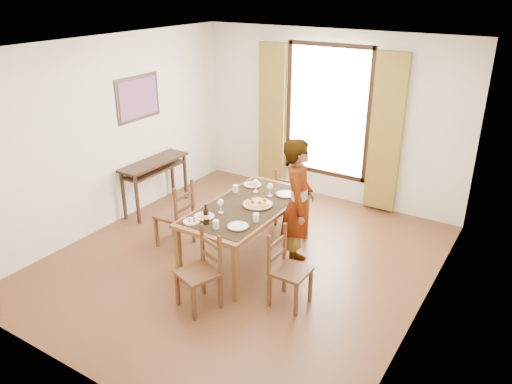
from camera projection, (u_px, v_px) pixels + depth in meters
The scene contains 22 objects.
ground at pixel (243, 260), 6.52m from camera, with size 5.00×5.00×0.00m, color #472216.
room_shell at pixel (247, 145), 6.01m from camera, with size 4.60×5.10×2.74m.
console_table at pixel (154, 168), 7.71m from camera, with size 0.38×1.20×0.80m.
dining_table at pixel (247, 210), 6.31m from camera, with size 0.94×1.87×0.76m.
chair_west at pixel (176, 216), 6.72m from camera, with size 0.43×0.43×0.94m.
chair_north at pixel (291, 198), 7.31m from camera, with size 0.42×0.42×0.89m.
chair_south at pixel (200, 273), 5.46m from camera, with size 0.51×0.51×0.90m.
chair_east at pixel (288, 271), 5.51m from camera, with size 0.40×0.40×0.89m.
man at pixel (298, 205), 6.09m from camera, with size 0.61×0.72×1.68m, color #94969C.
plate_sw at pixel (204, 215), 5.96m from camera, with size 0.27×0.27×0.05m, color silver, non-canonical shape.
plate_se at pixel (238, 225), 5.72m from camera, with size 0.27×0.27×0.05m, color silver, non-canonical shape.
plate_nw at pixel (253, 184), 6.86m from camera, with size 0.27×0.27×0.05m, color silver, non-canonical shape.
plate_ne at pixel (285, 193), 6.57m from camera, with size 0.27×0.27×0.05m, color silver, non-canonical shape.
pasta_platter at pixel (258, 202), 6.26m from camera, with size 0.40×0.40×0.10m, color #BB6418, non-canonical shape.
caprese_plate at pixel (192, 220), 5.85m from camera, with size 0.20×0.20×0.04m, color silver, non-canonical shape.
wine_glass_a at pixel (221, 206), 6.05m from camera, with size 0.08×0.08×0.18m, color white, non-canonical shape.
wine_glass_b at pixel (270, 189), 6.51m from camera, with size 0.08×0.08×0.18m, color white, non-canonical shape.
wine_glass_c at pixel (256, 186), 6.64m from camera, with size 0.08×0.08×0.18m, color white, non-canonical shape.
tumbler_a at pixel (256, 218), 5.85m from camera, with size 0.07×0.07×0.10m, color silver.
tumbler_b at pixel (236, 189), 6.64m from camera, with size 0.07×0.07×0.10m, color silver.
tumbler_c at pixel (216, 224), 5.69m from camera, with size 0.07×0.07×0.10m, color silver.
wine_bottle at pixel (206, 214), 5.76m from camera, with size 0.07×0.07×0.25m, color black, non-canonical shape.
Camera 1 is at (3.15, -4.68, 3.40)m, focal length 35.00 mm.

